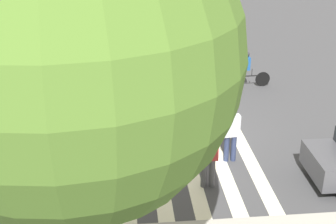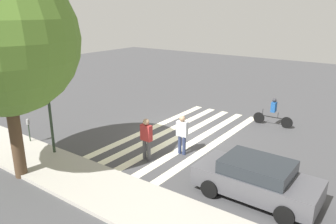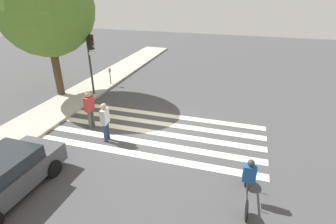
% 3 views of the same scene
% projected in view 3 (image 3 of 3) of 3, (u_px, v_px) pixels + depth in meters
% --- Properties ---
extents(ground_plane, '(60.00, 60.00, 0.00)m').
position_uv_depth(ground_plane, '(157.00, 133.00, 12.51)').
color(ground_plane, '#444447').
extents(sidewalk_curb, '(36.00, 2.50, 0.14)m').
position_uv_depth(sidewalk_curb, '(48.00, 115.00, 14.12)').
color(sidewalk_curb, '#ADA89E').
rests_on(sidewalk_curb, ground_plane).
extents(crosswalk_stripes, '(4.27, 10.00, 0.01)m').
position_uv_depth(crosswalk_stripes, '(157.00, 133.00, 12.50)').
color(crosswalk_stripes, '#F2EDCC').
rests_on(crosswalk_stripes, ground_plane).
extents(traffic_light, '(0.60, 0.50, 4.01)m').
position_uv_depth(traffic_light, '(91.00, 52.00, 15.53)').
color(traffic_light, '#283828').
rests_on(traffic_light, ground_plane).
extents(parking_meter, '(0.15, 0.15, 1.29)m').
position_uv_depth(parking_meter, '(110.00, 72.00, 18.10)').
color(parking_meter, '#283828').
rests_on(parking_meter, ground_plane).
extents(street_tree, '(5.38, 5.38, 7.96)m').
position_uv_depth(street_tree, '(45.00, 8.00, 14.48)').
color(street_tree, '#4C3826').
rests_on(street_tree, ground_plane).
extents(pedestrian_adult_blue_shirt, '(0.53, 0.28, 1.82)m').
position_uv_depth(pedestrian_adult_blue_shirt, '(105.00, 120.00, 11.47)').
color(pedestrian_adult_blue_shirt, navy).
rests_on(pedestrian_adult_blue_shirt, ground_plane).
extents(pedestrian_child_with_backpack, '(0.53, 0.28, 1.86)m').
position_uv_depth(pedestrian_child_with_backpack, '(90.00, 107.00, 12.62)').
color(pedestrian_child_with_backpack, '#4C4C51').
rests_on(pedestrian_child_with_backpack, ground_plane).
extents(cyclist_near_curb, '(2.20, 0.41, 1.60)m').
position_uv_depth(cyclist_near_curb, '(248.00, 179.00, 8.18)').
color(cyclist_near_curb, black).
rests_on(cyclist_near_curb, ground_plane).
extents(car_parked_dark_suv, '(4.18, 2.02, 1.41)m').
position_uv_depth(car_parked_dark_suv, '(2.00, 177.00, 8.50)').
color(car_parked_dark_suv, '#4C4C51').
rests_on(car_parked_dark_suv, ground_plane).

